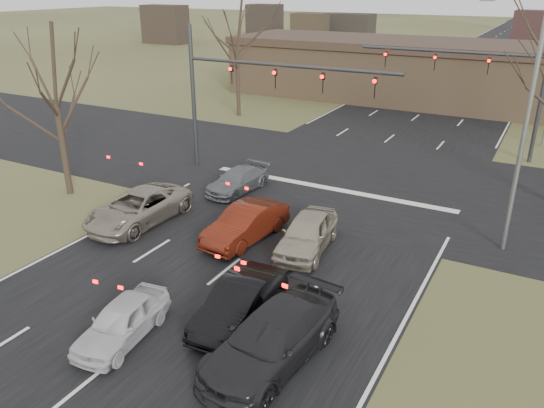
{
  "coord_description": "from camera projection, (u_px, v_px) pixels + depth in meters",
  "views": [
    {
      "loc": [
        9.9,
        -11.47,
        10.09
      ],
      "look_at": [
        0.69,
        5.5,
        2.0
      ],
      "focal_mm": 35.0,
      "sensor_mm": 36.0,
      "label": 1
    }
  ],
  "objects": [
    {
      "name": "road_main",
      "position": [
        475.0,
        70.0,
        66.18
      ],
      "size": [
        14.0,
        300.0,
        0.02
      ],
      "primitive_type": "cube",
      "color": "black",
      "rests_on": "ground"
    },
    {
      "name": "car_white_sedan",
      "position": [
        122.0,
        321.0,
        16.04
      ],
      "size": [
        1.9,
        3.81,
        1.25
      ],
      "primitive_type": "imported",
      "rotation": [
        0.0,
        0.0,
        0.12
      ],
      "color": "silver",
      "rests_on": "ground"
    },
    {
      "name": "mast_arm_near",
      "position": [
        242.0,
        84.0,
        28.43
      ],
      "size": [
        12.12,
        0.24,
        8.0
      ],
      "color": "#383A3D",
      "rests_on": "ground"
    },
    {
      "name": "car_grey_ahead",
      "position": [
        238.0,
        180.0,
        27.52
      ],
      "size": [
        2.07,
        4.24,
        1.19
      ],
      "primitive_type": "imported",
      "rotation": [
        0.0,
        0.0,
        -0.1
      ],
      "color": "slate",
      "rests_on": "ground"
    },
    {
      "name": "streetlight_right_near",
      "position": [
        523.0,
        114.0,
        19.62
      ],
      "size": [
        2.34,
        0.25,
        10.0
      ],
      "color": "gray",
      "rests_on": "ground"
    },
    {
      "name": "tree_left_far",
      "position": [
        237.0,
        21.0,
        40.7
      ],
      "size": [
        5.7,
        5.7,
        9.5
      ],
      "color": "black",
      "rests_on": "ground"
    },
    {
      "name": "road_cross",
      "position": [
        342.0,
        177.0,
        29.7
      ],
      "size": [
        200.0,
        14.0,
        0.02
      ],
      "primitive_type": "cube",
      "color": "black",
      "rests_on": "ground"
    },
    {
      "name": "tree_left_near",
      "position": [
        50.0,
        63.0,
        24.94
      ],
      "size": [
        5.1,
        5.1,
        8.5
      ],
      "color": "black",
      "rests_on": "ground"
    },
    {
      "name": "car_silver_ahead",
      "position": [
        307.0,
        233.0,
        21.36
      ],
      "size": [
        2.31,
        4.57,
        1.49
      ],
      "primitive_type": "imported",
      "rotation": [
        0.0,
        0.0,
        0.13
      ],
      "color": "#A99F89",
      "rests_on": "ground"
    },
    {
      "name": "car_red_ahead",
      "position": [
        246.0,
        224.0,
        22.24
      ],
      "size": [
        2.02,
        4.6,
        1.47
      ],
      "primitive_type": "imported",
      "rotation": [
        0.0,
        0.0,
        -0.11
      ],
      "color": "#54170C",
      "rests_on": "ground"
    },
    {
      "name": "ground",
      "position": [
        175.0,
        312.0,
        17.55
      ],
      "size": [
        360.0,
        360.0,
        0.0
      ],
      "primitive_type": "plane",
      "color": "#474726",
      "rests_on": "ground"
    },
    {
      "name": "car_black_hatch",
      "position": [
        240.0,
        302.0,
        16.83
      ],
      "size": [
        1.7,
        4.35,
        1.41
      ],
      "primitive_type": "imported",
      "rotation": [
        0.0,
        0.0,
        0.05
      ],
      "color": "black",
      "rests_on": "ground"
    },
    {
      "name": "mast_arm_far",
      "position": [
        493.0,
        75.0,
        31.53
      ],
      "size": [
        11.12,
        0.24,
        8.0
      ],
      "color": "#383A3D",
      "rests_on": "ground"
    },
    {
      "name": "car_silver_suv",
      "position": [
        138.0,
        207.0,
        23.81
      ],
      "size": [
        2.59,
        5.42,
        1.49
      ],
      "primitive_type": "imported",
      "rotation": [
        0.0,
        0.0,
        -0.02
      ],
      "color": "gray",
      "rests_on": "ground"
    },
    {
      "name": "car_charcoal_sedan",
      "position": [
        272.0,
        339.0,
        15.02
      ],
      "size": [
        2.68,
        5.43,
        1.52
      ],
      "primitive_type": "imported",
      "rotation": [
        0.0,
        0.0,
        -0.11
      ],
      "color": "black",
      "rests_on": "ground"
    },
    {
      "name": "building",
      "position": [
        462.0,
        74.0,
        46.44
      ],
      "size": [
        42.4,
        10.4,
        5.3
      ],
      "color": "#806345",
      "rests_on": "ground"
    }
  ]
}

